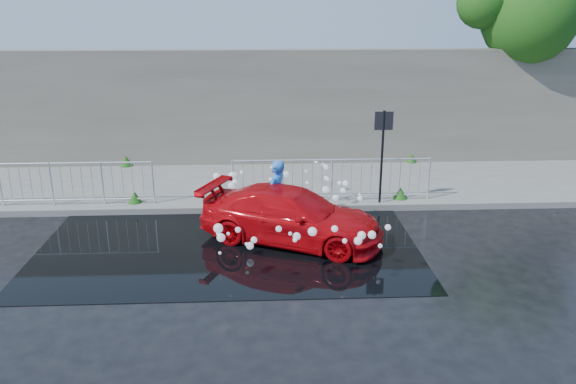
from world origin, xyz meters
name	(u,v)px	position (x,y,z in m)	size (l,w,h in m)	color
ground	(201,265)	(0.00, 0.00, 0.00)	(90.00, 90.00, 0.00)	black
pavement	(219,185)	(0.00, 5.00, 0.07)	(30.00, 4.00, 0.15)	#60605C
curb	(213,209)	(0.00, 3.00, 0.08)	(30.00, 0.25, 0.16)	#60605C
retaining_wall	(221,108)	(0.00, 7.20, 1.90)	(30.00, 0.60, 3.50)	#5B574C
puddle	(229,244)	(0.50, 1.00, 0.01)	(8.00, 5.00, 0.01)	black
sign_post	(383,142)	(4.20, 3.10, 1.72)	(0.45, 0.06, 2.50)	black
tree	(541,10)	(9.83, 7.41, 4.79)	(4.98, 2.94, 6.38)	#332114
railing_left	(51,182)	(-4.00, 3.35, 0.74)	(5.05, 0.05, 1.10)	silver
railing_right	(332,178)	(3.00, 3.35, 0.74)	(5.05, 0.05, 1.10)	silver
weeds	(212,183)	(-0.14, 4.40, 0.33)	(12.17, 3.93, 0.46)	#1B4612
water_spray	(284,203)	(1.73, 1.73, 0.67)	(3.64, 5.14, 1.06)	white
red_car	(292,216)	(1.86, 1.13, 0.58)	(1.63, 4.00, 1.16)	red
person	(276,196)	(1.54, 1.80, 0.82)	(0.60, 0.39, 1.63)	blue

